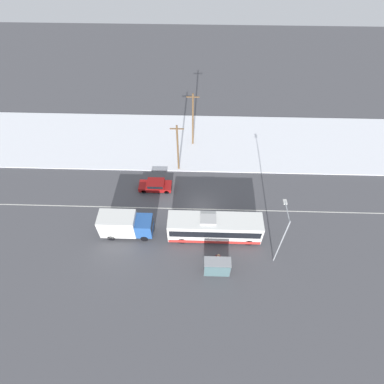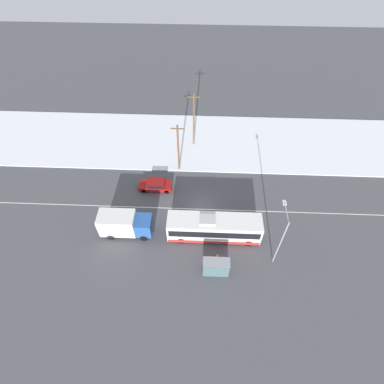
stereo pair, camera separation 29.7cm
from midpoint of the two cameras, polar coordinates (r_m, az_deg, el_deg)
name	(u,v)px [view 1 (the left image)]	position (r m, az deg, el deg)	size (l,w,h in m)	color
ground_plane	(202,209)	(38.65, 1.68, -3.28)	(120.00, 120.00, 0.00)	#4C4C51
snow_lot	(203,141)	(47.90, 1.86, 9.63)	(80.00, 13.38, 0.12)	white
lane_marking_center	(202,209)	(38.65, 1.68, -3.28)	(60.00, 0.12, 0.00)	silver
city_bus	(215,228)	(35.08, 4.08, -6.77)	(10.81, 2.57, 3.40)	white
box_truck	(125,224)	(36.01, -12.92, -6.03)	(6.12, 2.30, 3.27)	silver
sedan_car	(156,185)	(40.56, -7.17, 1.33)	(4.37, 1.80, 1.42)	maroon
pedestrian_at_stop	(218,258)	(33.72, 4.73, -12.38)	(0.66, 0.29, 1.82)	#23232D
bus_shelter	(217,267)	(32.58, 4.58, -14.09)	(2.84, 1.20, 2.40)	gray
streetlamp	(282,233)	(32.14, 16.58, -7.43)	(0.36, 2.88, 7.65)	#9EA3A8
utility_pole_roadside	(178,148)	(40.71, -2.94, 8.40)	(1.80, 0.24, 7.71)	brown
utility_pole_snowlot	(193,120)	(44.64, -0.03, 13.61)	(1.80, 0.24, 8.79)	brown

